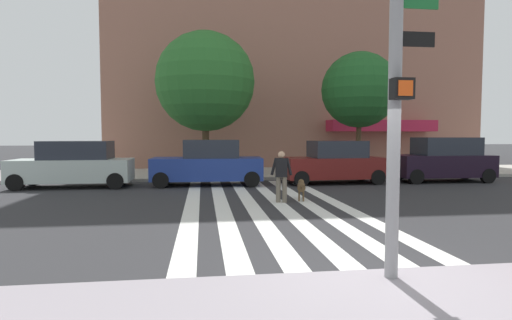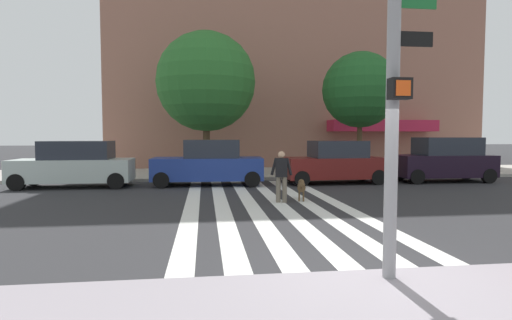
{
  "view_description": "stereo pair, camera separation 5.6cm",
  "coord_description": "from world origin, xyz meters",
  "px_view_note": "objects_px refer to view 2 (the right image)",
  "views": [
    {
      "loc": [
        -2.58,
        -5.62,
        2.14
      ],
      "look_at": [
        -0.92,
        6.96,
        1.37
      ],
      "focal_mm": 28.35,
      "sensor_mm": 36.0,
      "label": 1
    },
    {
      "loc": [
        -2.53,
        -5.62,
        2.14
      ],
      "look_at": [
        -0.92,
        6.96,
        1.37
      ],
      "focal_mm": 28.35,
      "sensor_mm": 36.0,
      "label": 2
    }
  ],
  "objects_px": {
    "parked_car_third_in_line": "(335,163)",
    "pedestrian_dog_walker": "(281,174)",
    "street_tree_nearest": "(206,82)",
    "dog_on_leash": "(301,187)",
    "parked_car_fourth_in_line": "(444,160)",
    "parked_car_near_curb": "(75,165)",
    "parked_car_behind_first": "(209,164)",
    "street_tree_middle": "(360,90)",
    "traffic_light_pole": "(396,32)"
  },
  "relations": [
    {
      "from": "street_tree_nearest",
      "to": "dog_on_leash",
      "type": "bearing_deg",
      "value": -68.61
    },
    {
      "from": "parked_car_near_curb",
      "to": "street_tree_nearest",
      "type": "bearing_deg",
      "value": 32.49
    },
    {
      "from": "parked_car_near_curb",
      "to": "pedestrian_dog_walker",
      "type": "relative_size",
      "value": 2.86
    },
    {
      "from": "street_tree_nearest",
      "to": "street_tree_middle",
      "type": "relative_size",
      "value": 1.16
    },
    {
      "from": "pedestrian_dog_walker",
      "to": "dog_on_leash",
      "type": "height_order",
      "value": "pedestrian_dog_walker"
    },
    {
      "from": "traffic_light_pole",
      "to": "dog_on_leash",
      "type": "xyz_separation_m",
      "value": [
        0.62,
        7.78,
        -3.08
      ]
    },
    {
      "from": "parked_car_behind_first",
      "to": "parked_car_third_in_line",
      "type": "bearing_deg",
      "value": 0.04
    },
    {
      "from": "parked_car_behind_first",
      "to": "street_tree_nearest",
      "type": "bearing_deg",
      "value": 91.28
    },
    {
      "from": "street_tree_nearest",
      "to": "street_tree_middle",
      "type": "height_order",
      "value": "street_tree_nearest"
    },
    {
      "from": "traffic_light_pole",
      "to": "street_tree_middle",
      "type": "bearing_deg",
      "value": 70.03
    },
    {
      "from": "parked_car_fourth_in_line",
      "to": "dog_on_leash",
      "type": "relative_size",
      "value": 3.87
    },
    {
      "from": "parked_car_behind_first",
      "to": "parked_car_fourth_in_line",
      "type": "relative_size",
      "value": 1.08
    },
    {
      "from": "parked_car_near_curb",
      "to": "street_tree_nearest",
      "type": "xyz_separation_m",
      "value": [
        5.42,
        3.45,
        3.93
      ]
    },
    {
      "from": "street_tree_middle",
      "to": "parked_car_fourth_in_line",
      "type": "bearing_deg",
      "value": -37.96
    },
    {
      "from": "traffic_light_pole",
      "to": "parked_car_near_curb",
      "type": "relative_size",
      "value": 1.24
    },
    {
      "from": "traffic_light_pole",
      "to": "parked_car_fourth_in_line",
      "type": "relative_size",
      "value": 1.32
    },
    {
      "from": "traffic_light_pole",
      "to": "pedestrian_dog_walker",
      "type": "xyz_separation_m",
      "value": [
        -0.14,
        7.37,
        -2.59
      ]
    },
    {
      "from": "parked_car_near_curb",
      "to": "parked_car_fourth_in_line",
      "type": "height_order",
      "value": "parked_car_fourth_in_line"
    },
    {
      "from": "parked_car_near_curb",
      "to": "street_tree_nearest",
      "type": "relative_size",
      "value": 0.65
    },
    {
      "from": "parked_car_near_curb",
      "to": "parked_car_behind_first",
      "type": "distance_m",
      "value": 5.5
    },
    {
      "from": "parked_car_near_curb",
      "to": "dog_on_leash",
      "type": "xyz_separation_m",
      "value": [
        8.5,
        -4.4,
        -0.49
      ]
    },
    {
      "from": "parked_car_third_in_line",
      "to": "street_tree_nearest",
      "type": "xyz_separation_m",
      "value": [
        -5.67,
        3.45,
        3.95
      ]
    },
    {
      "from": "parked_car_third_in_line",
      "to": "pedestrian_dog_walker",
      "type": "xyz_separation_m",
      "value": [
        -3.34,
        -4.81,
        0.01
      ]
    },
    {
      "from": "street_tree_nearest",
      "to": "pedestrian_dog_walker",
      "type": "bearing_deg",
      "value": -74.3
    },
    {
      "from": "traffic_light_pole",
      "to": "dog_on_leash",
      "type": "height_order",
      "value": "traffic_light_pole"
    },
    {
      "from": "parked_car_behind_first",
      "to": "street_tree_middle",
      "type": "height_order",
      "value": "street_tree_middle"
    },
    {
      "from": "parked_car_fourth_in_line",
      "to": "street_tree_middle",
      "type": "xyz_separation_m",
      "value": [
        -3.13,
        2.44,
        3.45
      ]
    },
    {
      "from": "pedestrian_dog_walker",
      "to": "parked_car_fourth_in_line",
      "type": "bearing_deg",
      "value": 29.25
    },
    {
      "from": "street_tree_middle",
      "to": "dog_on_leash",
      "type": "height_order",
      "value": "street_tree_middle"
    },
    {
      "from": "street_tree_middle",
      "to": "parked_car_third_in_line",
      "type": "bearing_deg",
      "value": -130.78
    },
    {
      "from": "traffic_light_pole",
      "to": "parked_car_near_curb",
      "type": "xyz_separation_m",
      "value": [
        -7.88,
        12.18,
        -2.59
      ]
    },
    {
      "from": "parked_car_third_in_line",
      "to": "dog_on_leash",
      "type": "relative_size",
      "value": 3.92
    },
    {
      "from": "traffic_light_pole",
      "to": "parked_car_third_in_line",
      "type": "bearing_deg",
      "value": 75.25
    },
    {
      "from": "parked_car_near_curb",
      "to": "traffic_light_pole",
      "type": "bearing_deg",
      "value": -57.09
    },
    {
      "from": "parked_car_fourth_in_line",
      "to": "pedestrian_dog_walker",
      "type": "bearing_deg",
      "value": -150.75
    },
    {
      "from": "street_tree_nearest",
      "to": "parked_car_third_in_line",
      "type": "bearing_deg",
      "value": -31.35
    },
    {
      "from": "parked_car_third_in_line",
      "to": "parked_car_near_curb",
      "type": "bearing_deg",
      "value": -179.99
    },
    {
      "from": "parked_car_near_curb",
      "to": "parked_car_third_in_line",
      "type": "relative_size",
      "value": 1.05
    },
    {
      "from": "parked_car_third_in_line",
      "to": "parked_car_fourth_in_line",
      "type": "distance_m",
      "value": 5.24
    },
    {
      "from": "street_tree_nearest",
      "to": "pedestrian_dog_walker",
      "type": "distance_m",
      "value": 9.44
    },
    {
      "from": "parked_car_third_in_line",
      "to": "street_tree_middle",
      "type": "xyz_separation_m",
      "value": [
        2.11,
        2.44,
        3.53
      ]
    },
    {
      "from": "traffic_light_pole",
      "to": "street_tree_middle",
      "type": "distance_m",
      "value": 15.58
    },
    {
      "from": "parked_car_near_curb",
      "to": "pedestrian_dog_walker",
      "type": "xyz_separation_m",
      "value": [
        7.74,
        -4.81,
        -0.0
      ]
    },
    {
      "from": "parked_car_fourth_in_line",
      "to": "pedestrian_dog_walker",
      "type": "height_order",
      "value": "parked_car_fourth_in_line"
    },
    {
      "from": "dog_on_leash",
      "to": "parked_car_fourth_in_line",
      "type": "bearing_deg",
      "value": 29.31
    },
    {
      "from": "parked_car_fourth_in_line",
      "to": "parked_car_behind_first",
      "type": "bearing_deg",
      "value": -179.99
    },
    {
      "from": "parked_car_third_in_line",
      "to": "parked_car_fourth_in_line",
      "type": "xyz_separation_m",
      "value": [
        5.24,
        -0.0,
        0.09
      ]
    },
    {
      "from": "traffic_light_pole",
      "to": "street_tree_nearest",
      "type": "xyz_separation_m",
      "value": [
        -2.46,
        15.63,
        1.34
      ]
    },
    {
      "from": "traffic_light_pole",
      "to": "pedestrian_dog_walker",
      "type": "height_order",
      "value": "traffic_light_pole"
    },
    {
      "from": "street_tree_nearest",
      "to": "pedestrian_dog_walker",
      "type": "xyz_separation_m",
      "value": [
        2.32,
        -8.26,
        -3.93
      ]
    }
  ]
}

